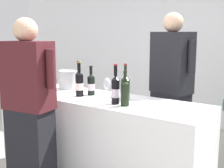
{
  "coord_description": "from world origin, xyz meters",
  "views": [
    {
      "loc": [
        1.74,
        -2.25,
        1.54
      ],
      "look_at": [
        0.18,
        0.0,
        1.06
      ],
      "focal_mm": 47.57,
      "sensor_mm": 36.0,
      "label": 1
    }
  ],
  "objects_px": {
    "wine_bottle_2": "(125,92)",
    "wine_bottle_0": "(34,80)",
    "wine_bottle_5": "(125,87)",
    "wine_bottle_7": "(42,78)",
    "wine_glass": "(107,85)",
    "person_server": "(171,96)",
    "wine_bottle_6": "(79,81)",
    "wine_bottle_9": "(40,76)",
    "person_guest": "(30,117)",
    "ice_bucket": "(68,79)",
    "wine_bottle_8": "(91,84)",
    "wine_bottle_3": "(80,84)",
    "wine_bottle_1": "(115,90)",
    "wine_bottle_4": "(45,83)"
  },
  "relations": [
    {
      "from": "wine_bottle_2",
      "to": "wine_bottle_0",
      "type": "bearing_deg",
      "value": 178.69
    },
    {
      "from": "wine_bottle_2",
      "to": "wine_bottle_5",
      "type": "bearing_deg",
      "value": 121.76
    },
    {
      "from": "wine_bottle_5",
      "to": "wine_bottle_7",
      "type": "relative_size",
      "value": 1.0
    },
    {
      "from": "wine_glass",
      "to": "person_server",
      "type": "relative_size",
      "value": 0.12
    },
    {
      "from": "wine_bottle_6",
      "to": "wine_bottle_9",
      "type": "height_order",
      "value": "wine_bottle_6"
    },
    {
      "from": "wine_bottle_6",
      "to": "person_guest",
      "type": "distance_m",
      "value": 0.75
    },
    {
      "from": "wine_bottle_9",
      "to": "ice_bucket",
      "type": "xyz_separation_m",
      "value": [
        0.36,
        0.08,
        -0.02
      ]
    },
    {
      "from": "person_server",
      "to": "person_guest",
      "type": "distance_m",
      "value": 1.51
    },
    {
      "from": "wine_bottle_8",
      "to": "person_guest",
      "type": "relative_size",
      "value": 0.18
    },
    {
      "from": "wine_bottle_8",
      "to": "person_server",
      "type": "bearing_deg",
      "value": 47.8
    },
    {
      "from": "wine_bottle_5",
      "to": "wine_bottle_7",
      "type": "xyz_separation_m",
      "value": [
        -1.08,
        -0.05,
        0.0
      ]
    },
    {
      "from": "wine_bottle_0",
      "to": "wine_bottle_5",
      "type": "relative_size",
      "value": 0.99
    },
    {
      "from": "wine_bottle_0",
      "to": "wine_bottle_6",
      "type": "height_order",
      "value": "wine_bottle_0"
    },
    {
      "from": "ice_bucket",
      "to": "wine_bottle_7",
      "type": "bearing_deg",
      "value": -144.16
    },
    {
      "from": "wine_bottle_3",
      "to": "wine_bottle_9",
      "type": "xyz_separation_m",
      "value": [
        -0.73,
        0.15,
        -0.0
      ]
    },
    {
      "from": "wine_bottle_9",
      "to": "ice_bucket",
      "type": "height_order",
      "value": "wine_bottle_9"
    },
    {
      "from": "wine_bottle_0",
      "to": "wine_bottle_1",
      "type": "distance_m",
      "value": 1.09
    },
    {
      "from": "wine_bottle_4",
      "to": "person_server",
      "type": "bearing_deg",
      "value": 41.48
    },
    {
      "from": "wine_bottle_4",
      "to": "person_guest",
      "type": "relative_size",
      "value": 0.21
    },
    {
      "from": "wine_bottle_8",
      "to": "ice_bucket",
      "type": "relative_size",
      "value": 1.4
    },
    {
      "from": "wine_bottle_1",
      "to": "wine_bottle_6",
      "type": "xyz_separation_m",
      "value": [
        -0.63,
        0.23,
        -0.01
      ]
    },
    {
      "from": "wine_bottle_4",
      "to": "person_guest",
      "type": "height_order",
      "value": "person_guest"
    },
    {
      "from": "wine_bottle_8",
      "to": "wine_glass",
      "type": "distance_m",
      "value": 0.28
    },
    {
      "from": "wine_bottle_3",
      "to": "person_server",
      "type": "height_order",
      "value": "person_server"
    },
    {
      "from": "wine_glass",
      "to": "wine_bottle_0",
      "type": "bearing_deg",
      "value": -175.61
    },
    {
      "from": "wine_bottle_3",
      "to": "wine_bottle_4",
      "type": "bearing_deg",
      "value": -159.91
    },
    {
      "from": "ice_bucket",
      "to": "wine_bottle_8",
      "type": "bearing_deg",
      "value": -15.68
    },
    {
      "from": "wine_bottle_8",
      "to": "wine_glass",
      "type": "xyz_separation_m",
      "value": [
        0.26,
        -0.09,
        0.04
      ]
    },
    {
      "from": "ice_bucket",
      "to": "person_guest",
      "type": "bearing_deg",
      "value": -70.48
    },
    {
      "from": "wine_bottle_3",
      "to": "wine_bottle_5",
      "type": "distance_m",
      "value": 0.48
    },
    {
      "from": "wine_bottle_7",
      "to": "wine_bottle_9",
      "type": "distance_m",
      "value": 0.15
    },
    {
      "from": "wine_bottle_3",
      "to": "wine_bottle_7",
      "type": "height_order",
      "value": "wine_bottle_3"
    },
    {
      "from": "wine_bottle_9",
      "to": "ice_bucket",
      "type": "bearing_deg",
      "value": 13.26
    },
    {
      "from": "wine_bottle_3",
      "to": "person_server",
      "type": "distance_m",
      "value": 1.01
    },
    {
      "from": "wine_bottle_9",
      "to": "person_guest",
      "type": "bearing_deg",
      "value": -47.8
    },
    {
      "from": "wine_bottle_1",
      "to": "wine_bottle_8",
      "type": "distance_m",
      "value": 0.45
    },
    {
      "from": "wine_glass",
      "to": "ice_bucket",
      "type": "xyz_separation_m",
      "value": [
        -0.69,
        0.21,
        -0.04
      ]
    },
    {
      "from": "wine_bottle_2",
      "to": "wine_glass",
      "type": "relative_size",
      "value": 1.45
    },
    {
      "from": "wine_bottle_9",
      "to": "ice_bucket",
      "type": "relative_size",
      "value": 1.47
    },
    {
      "from": "wine_glass",
      "to": "ice_bucket",
      "type": "distance_m",
      "value": 0.73
    },
    {
      "from": "wine_bottle_8",
      "to": "person_server",
      "type": "height_order",
      "value": "person_server"
    },
    {
      "from": "wine_bottle_3",
      "to": "wine_bottle_8",
      "type": "relative_size",
      "value": 1.16
    },
    {
      "from": "wine_bottle_0",
      "to": "wine_bottle_3",
      "type": "bearing_deg",
      "value": 4.59
    },
    {
      "from": "wine_bottle_3",
      "to": "person_guest",
      "type": "xyz_separation_m",
      "value": [
        -0.1,
        -0.56,
        -0.22
      ]
    },
    {
      "from": "wine_bottle_6",
      "to": "wine_bottle_8",
      "type": "distance_m",
      "value": 0.21
    },
    {
      "from": "wine_bottle_1",
      "to": "person_server",
      "type": "relative_size",
      "value": 0.2
    },
    {
      "from": "wine_bottle_8",
      "to": "wine_bottle_5",
      "type": "bearing_deg",
      "value": 0.8
    },
    {
      "from": "wine_bottle_0",
      "to": "ice_bucket",
      "type": "distance_m",
      "value": 0.37
    },
    {
      "from": "wine_bottle_0",
      "to": "person_guest",
      "type": "distance_m",
      "value": 0.76
    },
    {
      "from": "wine_bottle_0",
      "to": "person_guest",
      "type": "relative_size",
      "value": 0.2
    }
  ]
}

